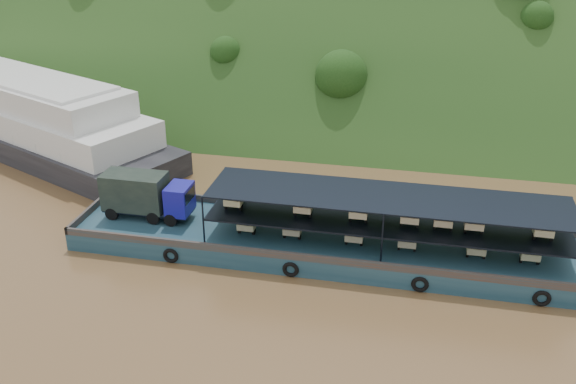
# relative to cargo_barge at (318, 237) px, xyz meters

# --- Properties ---
(ground) EXTENTS (160.00, 160.00, 0.00)m
(ground) POSITION_rel_cargo_barge_xyz_m (-0.54, -0.87, -1.10)
(ground) COLOR brown
(ground) RESTS_ON ground
(hillside) EXTENTS (140.00, 39.60, 39.60)m
(hillside) POSITION_rel_cargo_barge_xyz_m (-0.54, 35.13, -1.10)
(hillside) COLOR #183513
(hillside) RESTS_ON ground
(cargo_barge) EXTENTS (35.00, 7.18, 4.54)m
(cargo_barge) POSITION_rel_cargo_barge_xyz_m (0.00, 0.00, 0.00)
(cargo_barge) COLOR #123142
(cargo_barge) RESTS_ON ground
(passenger_ferry) EXTENTS (34.57, 21.91, 6.91)m
(passenger_ferry) POSITION_rel_cargo_barge_xyz_m (-30.09, 13.90, 1.89)
(passenger_ferry) COLOR black
(passenger_ferry) RESTS_ON ground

